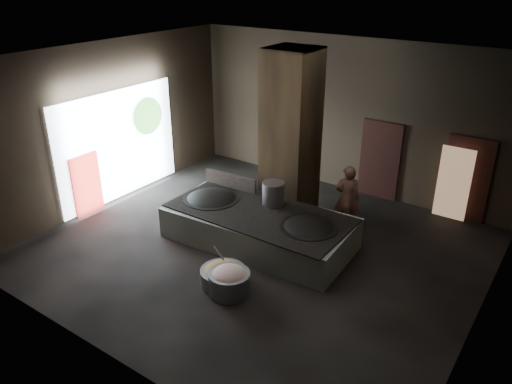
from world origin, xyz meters
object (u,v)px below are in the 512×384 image
Objects in this scene: cook at (347,198)px; veg_basin at (223,277)px; hearth_platform at (259,228)px; meat_basin at (229,283)px; wok_right at (309,230)px; stock_pot at (273,193)px; wok_left at (212,201)px.

cook is 3.96m from veg_basin.
hearth_platform is 1.97m from veg_basin.
hearth_platform is 5.17× the size of meat_basin.
stock_pot is at bearing 158.96° from wok_right.
cook is 4.04m from meat_basin.
veg_basin is (0.34, -2.47, -0.95)m from stock_pot.
stock_pot reaches higher than meat_basin.
wok_left is 1.63× the size of meat_basin.
hearth_platform reaches higher than meat_basin.
hearth_platform is 4.61× the size of veg_basin.
wok_left reaches higher than meat_basin.
cook reaches higher than veg_basin.
wok_right is at bearing -1.00° from hearth_platform.
wok_right reaches higher than meat_basin.
meat_basin is at bearing -75.06° from hearth_platform.
stock_pot is at bearing 97.81° from veg_basin.
stock_pot reaches higher than wok_left.
wok_right is (1.35, 0.05, 0.36)m from hearth_platform.
cook is at bearing 48.38° from hearth_platform.
veg_basin is at bearing 151.54° from meat_basin.
wok_right is at bearing 72.48° from meat_basin.
wok_left is at bearing 134.49° from veg_basin.
veg_basin is (0.39, -1.92, -0.21)m from hearth_platform.
stock_pot is 0.60× the size of veg_basin.
wok_left reaches higher than wok_right.
hearth_platform is 7.67× the size of stock_pot.
hearth_platform reaches higher than veg_basin.
hearth_platform is 2.58× the size of cook.
stock_pot is at bearing 81.68° from hearth_platform.
wok_right reaches higher than hearth_platform.
veg_basin is at bearing -81.68° from hearth_platform.
wok_right is at bearing 59.78° from cook.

